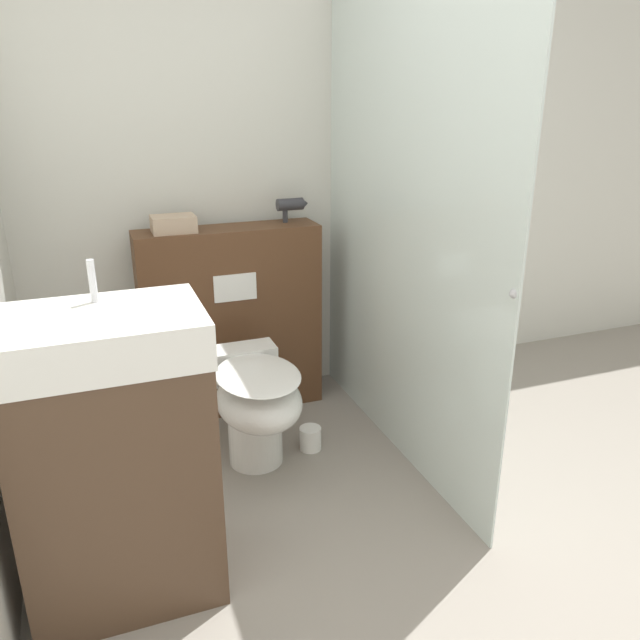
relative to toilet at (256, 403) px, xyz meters
The scene contains 9 objects.
ground_plane 1.12m from the toilet, 71.08° to the right, with size 12.00×12.00×0.00m, color gray.
wall_back 1.29m from the toilet, 67.38° to the left, with size 8.00×0.06×2.50m.
partition_panel 0.65m from the toilet, 86.08° to the left, with size 0.95×0.25×1.01m.
shower_glass 1.02m from the toilet, ahead, with size 0.04×1.69×2.15m.
toilet is the anchor object (origin of this frame).
sink_vanity 0.88m from the toilet, 137.20° to the right, with size 0.63×0.45×1.17m.
hair_drier 1.09m from the toilet, 58.32° to the left, with size 0.17×0.06×0.13m.
folded_towel 0.98m from the toilet, 110.23° to the left, with size 0.21×0.15×0.08m.
spare_toilet_roll 0.39m from the toilet, ahead, with size 0.11×0.11×0.12m.
Camera 1 is at (-0.98, -1.48, 1.67)m, focal length 35.00 mm.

